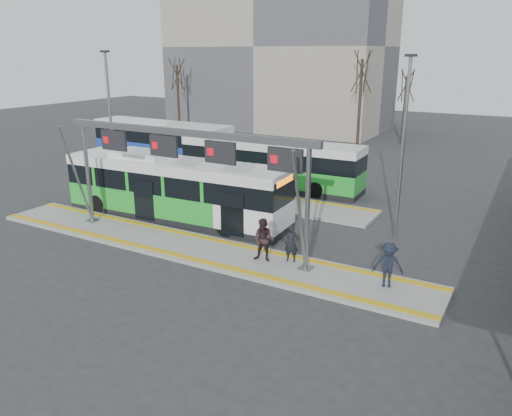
{
  "coord_description": "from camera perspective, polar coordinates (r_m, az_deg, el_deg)",
  "views": [
    {
      "loc": [
        12.87,
        -16.69,
        8.5
      ],
      "look_at": [
        1.67,
        3.0,
        1.38
      ],
      "focal_mm": 35.0,
      "sensor_mm": 36.0,
      "label": 1
    }
  ],
  "objects": [
    {
      "name": "passenger_b",
      "position": [
        20.6,
        0.89,
        -3.69
      ],
      "size": [
        1.0,
        0.84,
        1.84
      ],
      "primitive_type": "imported",
      "rotation": [
        0.0,
        0.0,
        0.18
      ],
      "color": "#2E1E21",
      "rests_on": "platform_main"
    },
    {
      "name": "tactile_second",
      "position": [
        31.97,
        -3.4,
        2.3
      ],
      "size": [
        20.0,
        0.35,
        0.02
      ],
      "color": "gold",
      "rests_on": "platform_second"
    },
    {
      "name": "lamp_west",
      "position": [
        30.5,
        -16.24,
        9.29
      ],
      "size": [
        0.5,
        0.25,
        8.57
      ],
      "color": "slate",
      "rests_on": "ground"
    },
    {
      "name": "lamp_east",
      "position": [
        23.44,
        16.44,
        6.79
      ],
      "size": [
        0.5,
        0.25,
        8.41
      ],
      "color": "slate",
      "rests_on": "ground"
    },
    {
      "name": "passenger_c",
      "position": [
        19.05,
        14.86,
        -6.3
      ],
      "size": [
        1.25,
        0.9,
        1.74
      ],
      "primitive_type": "imported",
      "rotation": [
        0.0,
        0.0,
        0.25
      ],
      "color": "black",
      "rests_on": "platform_main"
    },
    {
      "name": "bg_bus_green",
      "position": [
        32.59,
        1.64,
        5.03
      ],
      "size": [
        12.18,
        3.01,
        3.02
      ],
      "rotation": [
        0.0,
        0.0,
        0.04
      ],
      "color": "black",
      "rests_on": "ground"
    },
    {
      "name": "gantry",
      "position": [
        21.9,
        -8.22,
        6.22
      ],
      "size": [
        13.0,
        1.68,
        5.2
      ],
      "color": "slate",
      "rests_on": "platform_main"
    },
    {
      "name": "ground",
      "position": [
        22.73,
        -7.45,
        -4.67
      ],
      "size": [
        120.0,
        120.0,
        0.0
      ],
      "primitive_type": "plane",
      "color": "#2D2D30",
      "rests_on": "ground"
    },
    {
      "name": "tree_left",
      "position": [
        46.65,
        11.98,
        14.97
      ],
      "size": [
        1.4,
        1.4,
        8.93
      ],
      "color": "#382B21",
      "rests_on": "ground"
    },
    {
      "name": "platform_second",
      "position": [
        31.07,
        -4.55,
        1.66
      ],
      "size": [
        20.0,
        3.0,
        0.15
      ],
      "primitive_type": "cube",
      "color": "gray",
      "rests_on": "ground"
    },
    {
      "name": "bg_bus_blue",
      "position": [
        40.97,
        -10.71,
        7.4
      ],
      "size": [
        12.17,
        2.93,
        3.16
      ],
      "rotation": [
        0.0,
        0.0,
        -0.02
      ],
      "color": "black",
      "rests_on": "ground"
    },
    {
      "name": "apartment_block",
      "position": [
        59.15,
        2.73,
        18.12
      ],
      "size": [
        24.5,
        12.5,
        18.4
      ],
      "color": "gray",
      "rests_on": "ground"
    },
    {
      "name": "tactile_main",
      "position": [
        22.67,
        -7.47,
        -4.29
      ],
      "size": [
        22.0,
        2.65,
        0.02
      ],
      "color": "gold",
      "rests_on": "platform_main"
    },
    {
      "name": "tree_mid",
      "position": [
        49.53,
        16.82,
        13.22
      ],
      "size": [
        1.4,
        1.4,
        7.21
      ],
      "color": "#382B21",
      "rests_on": "ground"
    },
    {
      "name": "passenger_a",
      "position": [
        20.67,
        4.08,
        -4.06
      ],
      "size": [
        0.66,
        0.53,
        1.57
      ],
      "primitive_type": "imported",
      "rotation": [
        0.0,
        0.0,
        0.3
      ],
      "color": "black",
      "rests_on": "platform_main"
    },
    {
      "name": "hero_bus",
      "position": [
        26.52,
        -9.28,
        2.08
      ],
      "size": [
        12.62,
        3.26,
        3.44
      ],
      "rotation": [
        0.0,
        0.0,
        0.05
      ],
      "color": "black",
      "rests_on": "ground"
    },
    {
      "name": "tree_far",
      "position": [
        55.76,
        -9.01,
        14.83
      ],
      "size": [
        1.4,
        1.4,
        8.11
      ],
      "color": "#382B21",
      "rests_on": "ground"
    },
    {
      "name": "platform_main",
      "position": [
        22.7,
        -7.46,
        -4.49
      ],
      "size": [
        22.0,
        3.0,
        0.15
      ],
      "primitive_type": "cube",
      "color": "gray",
      "rests_on": "ground"
    }
  ]
}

